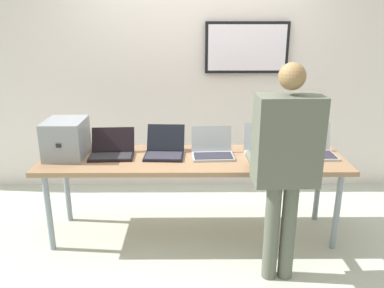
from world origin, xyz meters
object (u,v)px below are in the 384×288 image
(laptop_station_3, at_px, (263,148))
(coffee_mug, at_px, (292,162))
(laptop_station_0, at_px, (112,150))
(laptop_station_2, at_px, (212,149))
(workbench, at_px, (193,163))
(equipment_box, at_px, (66,138))
(laptop_station_4, at_px, (314,148))
(laptop_station_1, at_px, (165,149))
(person, at_px, (285,156))

(laptop_station_3, xyz_separation_m, coffee_mug, (0.18, -0.32, -0.01))
(laptop_station_0, distance_m, laptop_station_2, 0.87)
(workbench, bearing_deg, coffee_mug, -17.55)
(equipment_box, height_order, laptop_station_3, equipment_box)
(equipment_box, bearing_deg, workbench, -1.98)
(laptop_station_3, bearing_deg, coffee_mug, -60.70)
(laptop_station_4, bearing_deg, laptop_station_0, -179.43)
(equipment_box, xyz_separation_m, laptop_station_3, (1.70, 0.03, -0.10))
(workbench, relative_size, coffee_mug, 28.18)
(workbench, xyz_separation_m, coffee_mug, (0.79, -0.25, 0.10))
(workbench, xyz_separation_m, laptop_station_0, (-0.70, 0.05, 0.10))
(equipment_box, xyz_separation_m, laptop_station_4, (2.15, 0.03, -0.10))
(laptop_station_1, height_order, laptop_station_2, laptop_station_2)
(laptop_station_1, xyz_separation_m, coffee_mug, (1.04, -0.32, -0.01))
(workbench, distance_m, equipment_box, 1.11)
(laptop_station_0, relative_size, coffee_mug, 4.21)
(laptop_station_2, bearing_deg, coffee_mug, -25.42)
(laptop_station_1, bearing_deg, equipment_box, -177.88)
(person, height_order, coffee_mug, person)
(laptop_station_2, distance_m, laptop_station_3, 0.44)
(equipment_box, distance_m, laptop_station_0, 0.40)
(workbench, distance_m, coffee_mug, 0.83)
(equipment_box, height_order, person, person)
(workbench, height_order, person, person)
(coffee_mug, bearing_deg, laptop_station_0, 168.71)
(laptop_station_3, distance_m, coffee_mug, 0.36)
(workbench, bearing_deg, laptop_station_0, 176.06)
(laptop_station_4, xyz_separation_m, coffee_mug, (-0.27, -0.32, -0.01))
(laptop_station_2, relative_size, person, 0.23)
(laptop_station_1, relative_size, laptop_station_2, 1.04)
(workbench, distance_m, laptop_station_0, 0.71)
(laptop_station_4, bearing_deg, laptop_station_2, -178.65)
(laptop_station_3, bearing_deg, workbench, -173.65)
(person, bearing_deg, workbench, 135.66)
(workbench, bearing_deg, laptop_station_2, 14.89)
(coffee_mug, bearing_deg, person, -112.68)
(coffee_mug, bearing_deg, laptop_station_2, 154.58)
(laptop_station_1, xyz_separation_m, laptop_station_2, (0.42, -0.02, 0.00))
(laptop_station_2, bearing_deg, person, -55.02)
(laptop_station_2, height_order, laptop_station_4, laptop_station_4)
(laptop_station_4, bearing_deg, equipment_box, -179.24)
(workbench, height_order, equipment_box, equipment_box)
(workbench, distance_m, laptop_station_2, 0.21)
(laptop_station_0, bearing_deg, laptop_station_2, -0.23)
(person, bearing_deg, laptop_station_2, 124.98)
(coffee_mug, bearing_deg, workbench, 162.45)
(laptop_station_1, relative_size, person, 0.24)
(laptop_station_1, relative_size, laptop_station_4, 1.11)
(laptop_station_0, xyz_separation_m, coffee_mug, (1.50, -0.30, -0.01))
(laptop_station_2, relative_size, laptop_station_4, 1.07)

